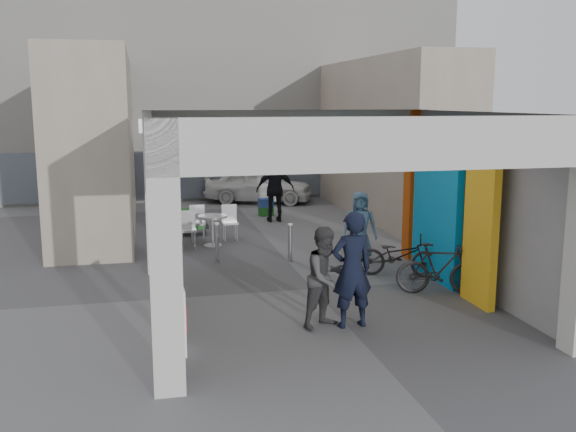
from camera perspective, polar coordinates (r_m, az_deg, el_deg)
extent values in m
plane|color=#5A5A5F|center=(12.88, 2.25, -6.50)|extent=(90.00, 90.00, 0.00)
cube|color=beige|center=(8.15, -10.85, -3.84)|extent=(0.40, 0.40, 3.50)
cube|color=beige|center=(14.04, -11.79, 2.01)|extent=(0.40, 0.40, 3.50)
cube|color=#C7490B|center=(15.36, 11.20, 2.72)|extent=(0.40, 0.40, 3.50)
plane|color=silver|center=(11.08, -11.44, -0.14)|extent=(0.00, 6.40, 6.40)
plane|color=#939398|center=(12.71, 16.69, 0.95)|extent=(0.00, 6.40, 6.40)
cube|color=#0D8BD1|center=(13.68, 13.06, 0.26)|extent=(0.15, 2.00, 2.80)
cube|color=yellow|center=(12.11, 16.76, -1.18)|extent=(0.15, 1.00, 2.80)
plane|color=#B4B4AF|center=(11.38, 3.70, 9.18)|extent=(6.40, 6.40, 0.00)
cube|color=beige|center=(14.34, 0.19, 8.01)|extent=(6.40, 0.30, 0.70)
cube|color=beige|center=(8.51, 9.56, 6.36)|extent=(6.40, 0.30, 0.70)
cube|color=white|center=(14.50, 0.03, 7.84)|extent=(4.20, 0.05, 0.55)
cube|color=silver|center=(26.11, -5.86, 10.82)|extent=(18.00, 4.00, 8.00)
cube|color=#515966|center=(24.23, -5.13, 3.77)|extent=(16.20, 0.06, 1.80)
cube|color=white|center=(23.91, -10.00, 7.90)|extent=(2.60, 0.06, 0.50)
cube|color=red|center=(24.35, -1.66, 8.09)|extent=(2.20, 0.06, 0.50)
cube|color=#A59989|center=(19.48, -16.67, 6.25)|extent=(2.00, 9.00, 5.00)
cube|color=#A59989|center=(20.93, 8.91, 6.80)|extent=(2.00, 9.00, 5.00)
cylinder|color=#92949A|center=(14.95, -6.33, -2.38)|extent=(0.09, 0.09, 0.91)
cylinder|color=#92949A|center=(14.92, 0.19, -2.41)|extent=(0.09, 0.09, 0.88)
cylinder|color=#92949A|center=(15.56, 5.57, -1.81)|extent=(0.09, 0.09, 0.95)
cube|color=white|center=(9.77, -9.42, -9.05)|extent=(0.09, 0.55, 1.00)
cube|color=red|center=(9.76, -9.19, -8.76)|extent=(0.05, 0.39, 0.40)
cube|color=white|center=(14.18, -10.59, -3.01)|extent=(0.12, 0.55, 1.00)
cube|color=red|center=(14.17, -10.43, -2.81)|extent=(0.07, 0.39, 0.40)
cylinder|color=#B4B5BA|center=(16.67, -6.73, -1.34)|extent=(0.06, 0.06, 0.77)
cylinder|color=#B4B5BA|center=(16.75, -6.70, -2.59)|extent=(0.47, 0.47, 0.02)
cylinder|color=#B4B5BA|center=(16.60, -6.75, -0.05)|extent=(0.74, 0.74, 0.05)
cube|color=#B4B5BA|center=(16.44, -8.85, -2.07)|extent=(0.40, 0.40, 0.48)
cube|color=#B4B5BA|center=(16.54, -8.94, -0.33)|extent=(0.40, 0.05, 0.48)
cube|color=#B4B5BA|center=(17.28, -5.16, -1.39)|extent=(0.40, 0.40, 0.48)
cube|color=#B4B5BA|center=(17.38, -5.27, 0.27)|extent=(0.40, 0.05, 0.48)
cube|color=#B4B5BA|center=(17.29, -8.00, -1.44)|extent=(0.40, 0.40, 0.48)
cube|color=#B4B5BA|center=(17.39, -8.09, 0.22)|extent=(0.40, 0.05, 0.48)
cube|color=black|center=(18.17, -8.85, -1.23)|extent=(1.09, 0.55, 0.27)
cube|color=#18561B|center=(18.01, -8.83, -0.88)|extent=(0.91, 0.32, 0.16)
cube|color=#18561B|center=(18.11, -8.87, -0.24)|extent=(0.91, 0.32, 0.16)
cube|color=#18561B|center=(18.21, -8.92, 0.40)|extent=(0.91, 0.32, 0.16)
cube|color=#18561B|center=(20.98, -1.97, 0.43)|extent=(0.47, 0.37, 0.28)
cube|color=#26468B|center=(20.94, -1.98, 1.19)|extent=(0.47, 0.37, 0.28)
cube|color=black|center=(13.13, 5.57, -5.65)|extent=(0.25, 0.33, 0.25)
cube|color=black|center=(12.96, 5.78, -5.02)|extent=(0.20, 0.17, 0.37)
cube|color=silver|center=(12.88, 5.90, -5.30)|extent=(0.15, 0.03, 0.35)
cylinder|color=silver|center=(12.92, 5.62, -5.82)|extent=(0.05, 0.05, 0.29)
cylinder|color=silver|center=(12.95, 6.10, -5.79)|extent=(0.05, 0.05, 0.29)
sphere|color=black|center=(12.88, 5.82, -4.07)|extent=(0.20, 0.20, 0.20)
cube|color=silver|center=(12.79, 5.97, -4.27)|extent=(0.08, 0.12, 0.06)
cone|color=black|center=(12.88, 5.55, -3.64)|extent=(0.07, 0.07, 0.08)
cone|color=black|center=(12.91, 5.99, -3.61)|extent=(0.07, 0.07, 0.08)
imported|color=black|center=(10.59, 5.70, -4.77)|extent=(0.75, 0.53, 1.94)
imported|color=#3D3D40|center=(10.59, 3.41, -5.46)|extent=(1.02, 0.95, 1.69)
imported|color=teal|center=(15.08, 6.39, -0.88)|extent=(0.90, 0.69, 1.63)
imported|color=black|center=(19.78, -1.14, 2.38)|extent=(1.20, 0.55, 2.01)
imported|color=black|center=(13.87, 9.75, -3.49)|extent=(1.82, 1.26, 0.90)
imported|color=black|center=(12.76, 13.35, -4.58)|extent=(1.74, 0.95, 1.01)
imported|color=white|center=(23.61, -2.64, 2.82)|extent=(4.22, 2.81, 1.33)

